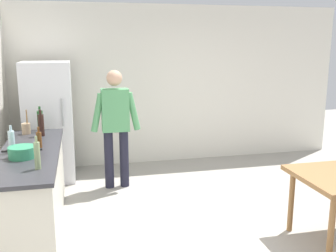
# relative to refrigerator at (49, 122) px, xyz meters

# --- Properties ---
(ground_plane) EXTENTS (14.00, 14.00, 0.00)m
(ground_plane) POSITION_rel_refrigerator_xyz_m (1.90, -2.40, -0.90)
(ground_plane) COLOR #9E998E
(wall_back) EXTENTS (6.40, 0.12, 2.70)m
(wall_back) POSITION_rel_refrigerator_xyz_m (1.90, 0.60, 0.45)
(wall_back) COLOR silver
(wall_back) RESTS_ON ground_plane
(kitchen_counter) EXTENTS (0.64, 2.20, 0.90)m
(kitchen_counter) POSITION_rel_refrigerator_xyz_m (-0.10, -1.60, -0.45)
(kitchen_counter) COLOR beige
(kitchen_counter) RESTS_ON ground_plane
(refrigerator) EXTENTS (0.70, 0.67, 1.80)m
(refrigerator) POSITION_rel_refrigerator_xyz_m (0.00, 0.00, 0.00)
(refrigerator) COLOR white
(refrigerator) RESTS_ON ground_plane
(person) EXTENTS (0.70, 0.22, 1.70)m
(person) POSITION_rel_refrigerator_xyz_m (0.95, -0.55, 0.08)
(person) COLOR #1E1E2D
(person) RESTS_ON ground_plane
(cooking_pot) EXTENTS (0.40, 0.28, 0.12)m
(cooking_pot) POSITION_rel_refrigerator_xyz_m (-0.14, -1.85, 0.06)
(cooking_pot) COLOR #2D845B
(cooking_pot) RESTS_ON kitchen_counter
(utensil_jar) EXTENTS (0.11, 0.11, 0.32)m
(utensil_jar) POSITION_rel_refrigerator_xyz_m (-0.23, -0.73, 0.08)
(utensil_jar) COLOR tan
(utensil_jar) RESTS_ON kitchen_counter
(bottle_vinegar_tall) EXTENTS (0.06, 0.06, 0.32)m
(bottle_vinegar_tall) POSITION_rel_refrigerator_xyz_m (0.05, -2.27, 0.14)
(bottle_vinegar_tall) COLOR gray
(bottle_vinegar_tall) RESTS_ON kitchen_counter
(bottle_water_clear) EXTENTS (0.07, 0.07, 0.30)m
(bottle_water_clear) POSITION_rel_refrigerator_xyz_m (-0.27, -1.62, 0.13)
(bottle_water_clear) COLOR silver
(bottle_water_clear) RESTS_ON kitchen_counter
(bottle_wine_green) EXTENTS (0.08, 0.08, 0.34)m
(bottle_wine_green) POSITION_rel_refrigerator_xyz_m (-0.06, -0.61, 0.15)
(bottle_wine_green) COLOR #1E5123
(bottle_wine_green) RESTS_ON kitchen_counter
(bottle_beer_brown) EXTENTS (0.06, 0.06, 0.26)m
(bottle_beer_brown) POSITION_rel_refrigerator_xyz_m (0.01, -1.57, 0.11)
(bottle_beer_brown) COLOR #5B3314
(bottle_beer_brown) RESTS_ON kitchen_counter
(bottle_wine_dark) EXTENTS (0.08, 0.08, 0.34)m
(bottle_wine_dark) POSITION_rel_refrigerator_xyz_m (-0.03, -0.89, 0.15)
(bottle_wine_dark) COLOR black
(bottle_wine_dark) RESTS_ON kitchen_counter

